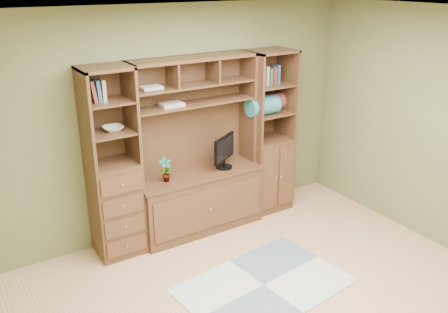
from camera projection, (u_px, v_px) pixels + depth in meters
room at (289, 181)px, 3.86m from camera, size 4.60×4.10×2.64m
center_hutch at (199, 148)px, 5.39m from camera, size 1.54×0.53×2.05m
left_tower at (113, 165)px, 4.92m from camera, size 0.50×0.45×2.05m
right_tower at (268, 133)px, 5.93m from camera, size 0.55×0.45×2.05m
rug at (264, 285)px, 4.68m from camera, size 1.71×1.24×0.01m
monitor at (224, 146)px, 5.53m from camera, size 0.48×0.40×0.54m
orchid at (166, 170)px, 5.20m from camera, size 0.15×0.10×0.29m
magazines at (171, 104)px, 5.13m from camera, size 0.25×0.18×0.04m
bowl at (113, 129)px, 4.80m from camera, size 0.21×0.21×0.05m
blanket_teal at (263, 106)px, 5.69m from camera, size 0.39×0.23×0.23m
blanket_red at (271, 102)px, 5.91m from camera, size 0.37×0.20×0.20m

